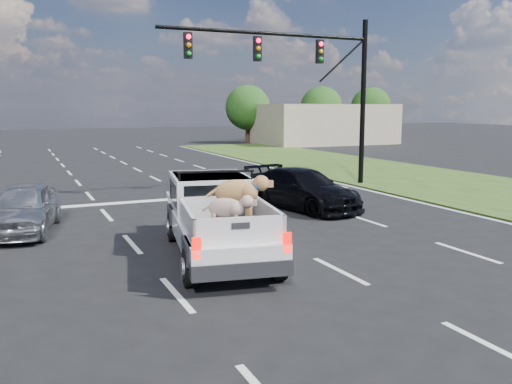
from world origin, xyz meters
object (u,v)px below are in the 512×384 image
at_px(traffic_signal, 315,73).
at_px(silver_sedan, 23,208).
at_px(pickup_truck, 217,216).
at_px(black_coupe, 303,189).

bearing_deg(traffic_signal, silver_sedan, -160.65).
distance_m(pickup_truck, black_coupe, 6.31).
relative_size(silver_sedan, black_coupe, 0.86).
height_order(pickup_truck, black_coupe, pickup_truck).
bearing_deg(black_coupe, traffic_signal, 42.50).
bearing_deg(pickup_truck, silver_sedan, 143.26).
height_order(traffic_signal, pickup_truck, traffic_signal).
distance_m(silver_sedan, black_coupe, 8.61).
height_order(pickup_truck, silver_sedan, pickup_truck).
xyz_separation_m(pickup_truck, silver_sedan, (-4.01, 4.33, -0.26)).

